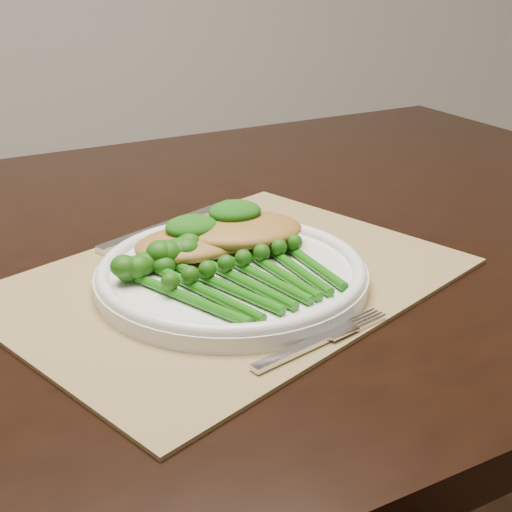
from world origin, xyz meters
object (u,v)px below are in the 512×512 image
object	(u,v)px
dinner_plate	(232,273)
chicken_fillet_left	(194,243)
placemat	(230,280)
broccolini_bundle	(250,277)
dining_table	(149,509)

from	to	relation	value
dinner_plate	chicken_fillet_left	xyz separation A→B (m)	(-0.02, 0.05, 0.02)
placemat	dinner_plate	world-z (taller)	dinner_plate
chicken_fillet_left	broccolini_bundle	world-z (taller)	chicken_fillet_left
chicken_fillet_left	broccolini_bundle	size ratio (longest dim) A/B	0.55
dining_table	chicken_fillet_left	xyz separation A→B (m)	(0.05, -0.08, 0.41)
chicken_fillet_left	dinner_plate	bearing A→B (deg)	-68.37
dining_table	dinner_plate	bearing A→B (deg)	-66.93
placemat	dinner_plate	bearing A→B (deg)	-127.32
dinner_plate	broccolini_bundle	world-z (taller)	broccolini_bundle
dinner_plate	chicken_fillet_left	distance (m)	0.06
dining_table	placemat	size ratio (longest dim) A/B	3.85
dinner_plate	chicken_fillet_left	world-z (taller)	chicken_fillet_left
dining_table	placemat	world-z (taller)	placemat
chicken_fillet_left	broccolini_bundle	bearing A→B (deg)	-73.35
dining_table	placemat	bearing A→B (deg)	-63.05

